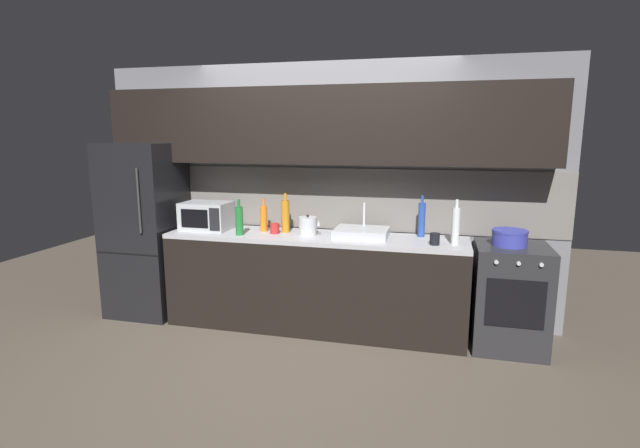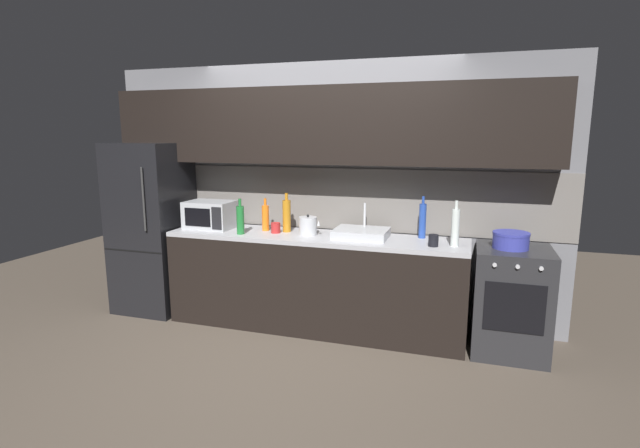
% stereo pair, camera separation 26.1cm
% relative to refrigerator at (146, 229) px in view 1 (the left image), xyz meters
% --- Properties ---
extents(ground_plane, '(10.00, 10.00, 0.00)m').
position_rel_refrigerator_xyz_m(ground_plane, '(1.77, -0.90, -0.87)').
color(ground_plane, '#4C4238').
extents(back_wall, '(4.53, 0.44, 2.50)m').
position_rel_refrigerator_xyz_m(back_wall, '(1.77, 0.30, 0.68)').
color(back_wall, slate).
rests_on(back_wall, ground).
extents(counter_run, '(2.79, 0.60, 0.90)m').
position_rel_refrigerator_xyz_m(counter_run, '(1.77, 0.00, -0.42)').
color(counter_run, black).
rests_on(counter_run, ground).
extents(refrigerator, '(0.68, 0.69, 1.74)m').
position_rel_refrigerator_xyz_m(refrigerator, '(0.00, 0.00, 0.00)').
color(refrigerator, black).
rests_on(refrigerator, ground).
extents(oven_range, '(0.60, 0.62, 0.90)m').
position_rel_refrigerator_xyz_m(oven_range, '(3.51, -0.00, -0.42)').
color(oven_range, '#232326').
rests_on(oven_range, ground).
extents(microwave, '(0.46, 0.35, 0.27)m').
position_rel_refrigerator_xyz_m(microwave, '(0.68, 0.02, 0.17)').
color(microwave, '#A8AAAF').
rests_on(microwave, counter_run).
extents(sink_basin, '(0.48, 0.38, 0.30)m').
position_rel_refrigerator_xyz_m(sink_basin, '(2.21, 0.03, 0.07)').
color(sink_basin, '#ADAFB5').
rests_on(sink_basin, counter_run).
extents(kettle, '(0.20, 0.17, 0.19)m').
position_rel_refrigerator_xyz_m(kettle, '(1.72, -0.00, 0.12)').
color(kettle, '#B7BABF').
rests_on(kettle, counter_run).
extents(wine_bottle_amber, '(0.08, 0.08, 0.37)m').
position_rel_refrigerator_xyz_m(wine_bottle_amber, '(1.47, 0.07, 0.19)').
color(wine_bottle_amber, '#B27019').
rests_on(wine_bottle_amber, counter_run).
extents(wine_bottle_blue, '(0.06, 0.06, 0.38)m').
position_rel_refrigerator_xyz_m(wine_bottle_blue, '(2.74, 0.18, 0.19)').
color(wine_bottle_blue, '#234299').
rests_on(wine_bottle_blue, counter_run).
extents(wine_bottle_clear, '(0.07, 0.07, 0.39)m').
position_rel_refrigerator_xyz_m(wine_bottle_clear, '(3.03, -0.07, 0.20)').
color(wine_bottle_clear, silver).
rests_on(wine_bottle_clear, counter_run).
extents(wine_bottle_orange, '(0.07, 0.07, 0.32)m').
position_rel_refrigerator_xyz_m(wine_bottle_orange, '(1.26, 0.07, 0.16)').
color(wine_bottle_orange, orange).
rests_on(wine_bottle_orange, counter_run).
extents(wine_bottle_green, '(0.07, 0.07, 0.33)m').
position_rel_refrigerator_xyz_m(wine_bottle_green, '(1.10, -0.16, 0.17)').
color(wine_bottle_green, '#1E6B2D').
rests_on(wine_bottle_green, counter_run).
extents(mug_red, '(0.09, 0.09, 0.10)m').
position_rel_refrigerator_xyz_m(mug_red, '(1.39, -0.01, 0.08)').
color(mug_red, '#A82323').
rests_on(mug_red, counter_run).
extents(mug_dark, '(0.08, 0.08, 0.10)m').
position_rel_refrigerator_xyz_m(mug_dark, '(2.86, -0.12, 0.08)').
color(mug_dark, black).
rests_on(mug_dark, counter_run).
extents(cooking_pot, '(0.29, 0.29, 0.13)m').
position_rel_refrigerator_xyz_m(cooking_pot, '(3.47, 0.00, 0.10)').
color(cooking_pot, '#333899').
rests_on(cooking_pot, oven_range).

